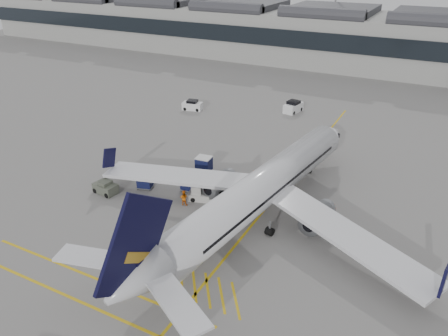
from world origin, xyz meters
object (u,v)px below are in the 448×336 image
at_px(baggage_cart_a, 229,184).
at_px(pushback_tug, 106,188).
at_px(ramp_agent_a, 255,178).
at_px(ramp_agent_b, 184,198).
at_px(belt_loader, 208,194).
at_px(airliner_main, 258,191).

height_order(baggage_cart_a, pushback_tug, baggage_cart_a).
xyz_separation_m(ramp_agent_a, ramp_agent_b, (-4.74, -7.14, -0.09)).
distance_m(belt_loader, pushback_tug, 11.15).
relative_size(airliner_main, baggage_cart_a, 19.98).
relative_size(ramp_agent_b, pushback_tug, 0.60).
xyz_separation_m(airliner_main, ramp_agent_b, (-7.67, -1.18, -2.17)).
xyz_separation_m(airliner_main, baggage_cart_a, (-4.79, 3.29, -1.97)).
relative_size(belt_loader, ramp_agent_b, 3.26).
relative_size(airliner_main, belt_loader, 7.15).
height_order(ramp_agent_b, pushback_tug, ramp_agent_b).
bearing_deg(belt_loader, ramp_agent_b, -146.10).
relative_size(belt_loader, baggage_cart_a, 2.79).
bearing_deg(pushback_tug, airliner_main, 17.51).
relative_size(baggage_cart_a, pushback_tug, 0.70).
distance_m(baggage_cart_a, pushback_tug, 13.24).
bearing_deg(pushback_tug, ramp_agent_b, 18.79).
distance_m(baggage_cart_a, ramp_agent_b, 5.32).
relative_size(airliner_main, ramp_agent_b, 23.29).
xyz_separation_m(airliner_main, ramp_agent_a, (-2.93, 5.96, -2.08)).
bearing_deg(baggage_cart_a, ramp_agent_a, 58.14).
distance_m(belt_loader, ramp_agent_b, 2.67).
distance_m(airliner_main, pushback_tug, 16.88).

